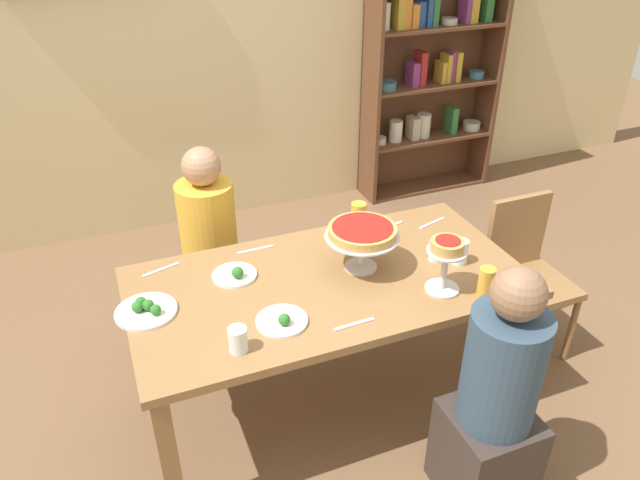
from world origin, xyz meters
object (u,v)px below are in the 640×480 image
(water_glass_clear_near, at_px, (436,251))
(cutlery_knife_near, at_px, (354,324))
(diner_far_left, at_px, (212,260))
(dining_table, at_px, (328,295))
(bookshelf, at_px, (432,51))
(personal_pizza_stand, at_px, (446,256))
(water_glass_clear_far, at_px, (238,340))
(beer_glass_amber_short, at_px, (358,217))
(diner_near_right, at_px, (494,409))
(salad_plate_far_diner, at_px, (235,274))
(salad_plate_near_diner, at_px, (146,310))
(cutlery_spare_fork, at_px, (255,250))
(cutlery_knife_far, at_px, (432,223))
(chair_head_east, at_px, (524,269))
(cutlery_fork_far, at_px, (390,227))
(salad_plate_spare, at_px, (282,321))
(water_glass_clear_spare, at_px, (460,252))
(cutlery_fork_near, at_px, (161,269))
(beer_glass_amber_tall, at_px, (486,284))
(deep_dish_pizza_stand, at_px, (362,234))

(water_glass_clear_near, distance_m, cutlery_knife_near, 0.63)
(diner_far_left, bearing_deg, dining_table, 27.68)
(bookshelf, height_order, personal_pizza_stand, bookshelf)
(bookshelf, relative_size, water_glass_clear_far, 21.49)
(personal_pizza_stand, height_order, beer_glass_amber_short, personal_pizza_stand)
(dining_table, xyz_separation_m, diner_near_right, (0.41, -0.74, -0.16))
(salad_plate_far_diner, bearing_deg, salad_plate_near_diner, -164.42)
(beer_glass_amber_short, xyz_separation_m, cutlery_spare_fork, (-0.54, 0.02, -0.08))
(beer_glass_amber_short, bearing_deg, cutlery_knife_far, -10.74)
(chair_head_east, distance_m, salad_plate_far_diner, 1.57)
(water_glass_clear_near, bearing_deg, cutlery_spare_fork, 152.52)
(diner_far_left, xyz_separation_m, cutlery_knife_near, (0.36, -1.07, 0.25))
(salad_plate_near_diner, height_order, cutlery_fork_far, salad_plate_near_diner)
(bookshelf, bearing_deg, salad_plate_spare, -131.65)
(water_glass_clear_spare, bearing_deg, cutlery_fork_near, 160.84)
(salad_plate_far_diner, bearing_deg, bookshelf, 41.60)
(cutlery_knife_far, bearing_deg, water_glass_clear_near, 45.00)
(salad_plate_spare, xyz_separation_m, water_glass_clear_near, (0.82, 0.18, 0.04))
(diner_far_left, height_order, beer_glass_amber_tall, diner_far_left)
(water_glass_clear_spare, bearing_deg, beer_glass_amber_short, 125.12)
(diner_far_left, distance_m, salad_plate_near_diner, 0.84)
(beer_glass_amber_short, height_order, cutlery_fork_near, beer_glass_amber_short)
(bookshelf, height_order, salad_plate_far_diner, bookshelf)
(cutlery_knife_far, bearing_deg, salad_plate_spare, 9.86)
(chair_head_east, distance_m, water_glass_clear_spare, 0.64)
(salad_plate_spare, bearing_deg, beer_glass_amber_short, 43.39)
(deep_dish_pizza_stand, height_order, personal_pizza_stand, personal_pizza_stand)
(personal_pizza_stand, bearing_deg, cutlery_fork_far, 85.48)
(dining_table, distance_m, deep_dish_pizza_stand, 0.32)
(water_glass_clear_near, bearing_deg, salad_plate_far_diner, 167.33)
(beer_glass_amber_tall, height_order, cutlery_knife_near, beer_glass_amber_tall)
(water_glass_clear_far, bearing_deg, personal_pizza_stand, 3.20)
(diner_near_right, bearing_deg, salad_plate_far_diner, 41.07)
(water_glass_clear_spare, xyz_separation_m, cutlery_knife_far, (0.08, 0.37, -0.06))
(diner_near_right, height_order, diner_far_left, same)
(bookshelf, bearing_deg, chair_head_east, -105.26)
(salad_plate_spare, bearing_deg, diner_near_right, -36.55)
(dining_table, bearing_deg, salad_plate_far_diner, 156.26)
(diner_far_left, xyz_separation_m, beer_glass_amber_tall, (0.95, -1.11, 0.32))
(salad_plate_near_diner, xyz_separation_m, cutlery_fork_near, (0.11, 0.30, -0.01))
(chair_head_east, height_order, cutlery_fork_near, chair_head_east)
(salad_plate_far_diner, xyz_separation_m, beer_glass_amber_short, (0.69, 0.18, 0.06))
(diner_near_right, height_order, personal_pizza_stand, diner_near_right)
(chair_head_east, xyz_separation_m, cutlery_fork_far, (-0.68, 0.28, 0.26))
(salad_plate_far_diner, relative_size, beer_glass_amber_tall, 1.34)
(diner_far_left, distance_m, cutlery_spare_fork, 0.48)
(beer_glass_amber_short, xyz_separation_m, water_glass_clear_near, (0.22, -0.38, -0.03))
(cutlery_spare_fork, bearing_deg, beer_glass_amber_short, 176.86)
(diner_far_left, xyz_separation_m, salad_plate_far_diner, (0.00, -0.57, 0.26))
(deep_dish_pizza_stand, distance_m, beer_glass_amber_tall, 0.57)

